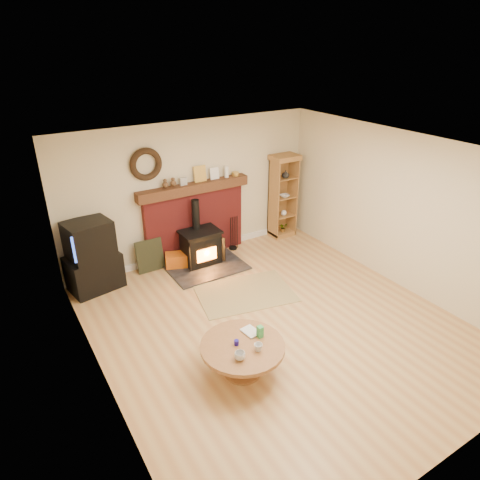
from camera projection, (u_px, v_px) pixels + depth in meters
ground at (276, 324)px, 6.43m from camera, size 5.50×5.50×0.00m
room_shell at (275, 217)px, 5.75m from camera, size 5.02×5.52×2.61m
chimney_breast at (195, 217)px, 8.13m from camera, size 2.20×0.22×1.78m
wood_stove at (202, 249)px, 7.99m from camera, size 1.40×1.00×1.24m
area_rug at (245, 293)px, 7.20m from camera, size 1.76×1.38×0.01m
tv_unit at (92, 257)px, 7.11m from camera, size 0.93×0.72×1.23m
curio_cabinet at (282, 196)px, 8.95m from camera, size 0.57×0.41×1.76m
firelog_box at (178, 260)px, 7.96m from camera, size 0.51×0.42×0.28m
leaning_painting at (150, 256)px, 7.79m from camera, size 0.50×0.13×0.60m
fire_tools at (233, 242)px, 8.64m from camera, size 0.19×0.16×0.70m
coffee_table at (243, 350)px, 5.35m from camera, size 1.07×1.07×0.61m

